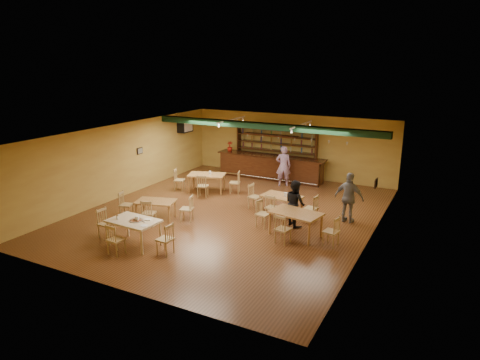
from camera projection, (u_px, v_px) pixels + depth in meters
The scene contains 23 objects.
floor at pixel (231, 214), 15.82m from camera, with size 12.00×12.00×0.00m, color #522F17.
ceiling_beam at pixel (263, 126), 17.44m from camera, with size 10.00×0.30×0.25m, color black.
track_rail_left at pixel (231, 120), 18.74m from camera, with size 0.05×2.50×0.05m, color white.
track_rail_right at pixel (301, 125), 17.32m from camera, with size 0.05×2.50×0.05m, color white.
ac_unit at pixel (185, 126), 20.91m from camera, with size 0.34×0.70×0.48m, color white.
picture_left at pixel (140, 151), 18.43m from camera, with size 0.04×0.34×0.28m, color black.
picture_right at pixel (376, 183), 13.58m from camera, with size 0.04×0.34×0.28m, color black.
bar_counter at pixel (270, 167), 20.37m from camera, with size 5.26×0.85×1.13m, color black.
back_bar_hutch at pixel (276, 153), 20.75m from camera, with size 4.07×0.40×2.28m, color black.
poinsettia at pixel (230, 146), 21.13m from camera, with size 0.26×0.26×0.46m, color #AB1C0F.
dining_table_a at pixel (207, 183), 18.40m from camera, with size 1.53×0.92×0.76m, color olive.
dining_table_b at pixel (282, 205), 15.68m from camera, with size 1.42×0.85×0.71m, color olive.
dining_table_c at pixel (156, 210), 15.22m from camera, with size 1.36×0.81×0.68m, color olive.
dining_table_d at pixel (295, 224), 13.75m from camera, with size 1.59×0.96×0.80m, color olive.
near_table at pixel (134, 233), 13.05m from camera, with size 1.51×0.97×0.81m, color beige.
pizza_tray at pixel (136, 220), 12.89m from camera, with size 0.40×0.40×0.01m, color silver.
parmesan_shaker at pixel (117, 217), 13.00m from camera, with size 0.07×0.07×0.11m, color #EAE5C6.
napkin_stack at pixel (148, 219), 12.95m from camera, with size 0.20×0.15×0.03m, color white.
pizza_server at pixel (142, 220), 12.86m from camera, with size 0.32×0.09×0.00m, color silver.
side_plate at pixel (144, 226), 12.49m from camera, with size 0.22×0.22×0.01m, color white.
patron_bar at pixel (283, 166), 19.14m from camera, with size 0.66×0.43×1.81m, color #9651B1.
patron_right_a at pixel (295, 203), 14.53m from camera, with size 0.77×0.60×1.59m, color black.
patron_right_b at pixel (349, 198), 14.80m from camera, with size 1.03×0.43×1.76m, color gray.
Camera 1 is at (7.18, -13.07, 5.44)m, focal length 32.28 mm.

